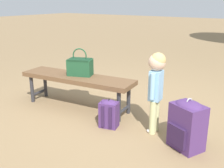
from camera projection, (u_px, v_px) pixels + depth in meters
The scene contains 6 objects.
ground_plane at pixel (119, 116), 3.44m from camera, with size 40.00×40.00×0.00m, color #8C704C.
park_bench at pixel (77, 80), 3.62m from camera, with size 1.63×0.57×0.45m.
handbag at pixel (80, 66), 3.60m from camera, with size 0.36×0.28×0.37m.
child_standing at pixel (156, 81), 2.86m from camera, with size 0.18×0.24×0.91m.
backpack_large at pixel (187, 124), 2.64m from camera, with size 0.38×0.35×0.53m.
backpack_small at pixel (109, 113), 3.12m from camera, with size 0.24×0.21×0.35m.
Camera 1 is at (1.71, -2.66, 1.43)m, focal length 43.30 mm.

